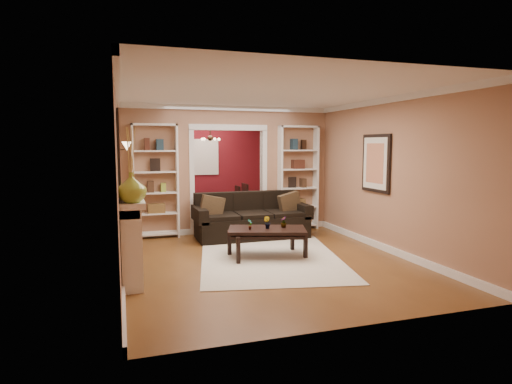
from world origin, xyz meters
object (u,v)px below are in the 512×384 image
object	(u,v)px
sofa	(252,216)
bookshelf_right	(298,178)
bookshelf_left	(156,181)
coffee_table	(267,243)
fireplace	(132,237)
dining_table	(211,209)

from	to	relation	value
sofa	bookshelf_right	distance (m)	1.55
bookshelf_left	coffee_table	bearing A→B (deg)	-51.91
coffee_table	fireplace	xyz separation A→B (m)	(-2.19, -0.43, 0.34)
coffee_table	dining_table	size ratio (longest dim) A/B	0.82
coffee_table	fireplace	bearing A→B (deg)	-151.37
coffee_table	fireplace	distance (m)	2.26
bookshelf_left	dining_table	distance (m)	2.45
fireplace	dining_table	world-z (taller)	fireplace
bookshelf_right	dining_table	size ratio (longest dim) A/B	1.47
bookshelf_left	bookshelf_right	world-z (taller)	same
coffee_table	dining_table	bearing A→B (deg)	110.02
sofa	fireplace	size ratio (longest dim) A/B	1.37
bookshelf_right	dining_table	xyz separation A→B (m)	(-1.62, 1.74, -0.88)
coffee_table	sofa	bearing A→B (deg)	100.18
coffee_table	bookshelf_left	distance (m)	2.82
sofa	bookshelf_left	distance (m)	2.06
sofa	bookshelf_right	xyz separation A→B (m)	(1.25, 0.58, 0.70)
bookshelf_left	fireplace	bearing A→B (deg)	-102.05
coffee_table	bookshelf_left	world-z (taller)	bookshelf_left
coffee_table	dining_table	world-z (taller)	dining_table
sofa	dining_table	xyz separation A→B (m)	(-0.36, 2.32, -0.18)
sofa	bookshelf_right	size ratio (longest dim) A/B	1.01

